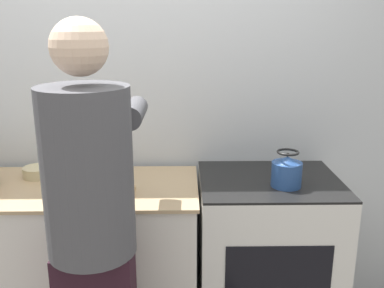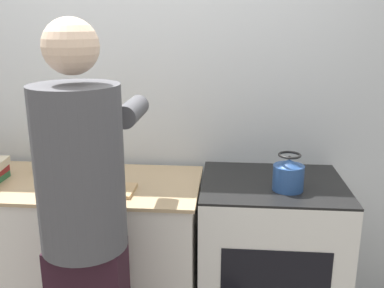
% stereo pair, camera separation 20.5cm
% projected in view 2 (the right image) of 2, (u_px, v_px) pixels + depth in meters
% --- Properties ---
extents(wall_back, '(8.00, 0.05, 2.60)m').
position_uv_depth(wall_back, '(152.00, 95.00, 2.52)').
color(wall_back, silver).
rests_on(wall_back, ground_plane).
extents(counter, '(1.38, 0.62, 0.89)m').
position_uv_depth(counter, '(78.00, 255.00, 2.41)').
color(counter, silver).
rests_on(counter, ground_plane).
extents(oven, '(0.73, 0.62, 0.92)m').
position_uv_depth(oven, '(269.00, 261.00, 2.33)').
color(oven, silver).
rests_on(oven, ground_plane).
extents(person, '(0.40, 0.63, 1.73)m').
position_uv_depth(person, '(84.00, 216.00, 1.77)').
color(person, black).
rests_on(person, ground_plane).
extents(cutting_board, '(0.35, 0.18, 0.02)m').
position_uv_depth(cutting_board, '(100.00, 190.00, 2.15)').
color(cutting_board, tan).
rests_on(cutting_board, counter).
extents(knife, '(0.20, 0.06, 0.01)m').
position_uv_depth(knife, '(92.00, 186.00, 2.17)').
color(knife, silver).
rests_on(knife, cutting_board).
extents(kettle, '(0.15, 0.15, 0.18)m').
position_uv_depth(kettle, '(288.00, 175.00, 2.08)').
color(kettle, '#284C8C').
rests_on(kettle, oven).
extents(bowl_prep, '(0.16, 0.16, 0.06)m').
position_uv_depth(bowl_prep, '(47.00, 167.00, 2.44)').
color(bowl_prep, '#C6B789').
rests_on(bowl_prep, counter).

